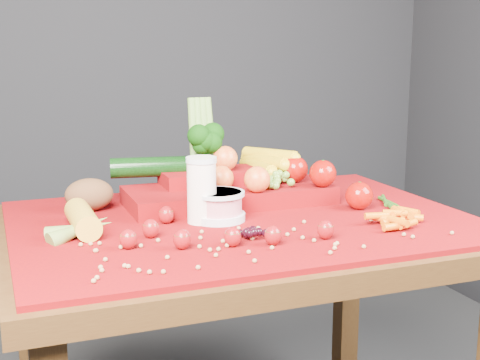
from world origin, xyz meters
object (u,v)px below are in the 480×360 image
object	(u,v)px
yogurt_bowl	(218,205)
produce_mound	(233,180)
table	(243,262)
milk_glass	(202,188)

from	to	relation	value
yogurt_bowl	produce_mound	bearing A→B (deg)	58.49
table	milk_glass	bearing A→B (deg)	179.36
yogurt_bowl	milk_glass	bearing A→B (deg)	-174.77
milk_glass	yogurt_bowl	distance (m)	0.06
table	yogurt_bowl	xyz separation A→B (m)	(-0.06, 0.00, 0.14)
table	yogurt_bowl	distance (m)	0.16
milk_glass	produce_mound	size ratio (longest dim) A/B	0.25
table	yogurt_bowl	bearing A→B (deg)	175.38
milk_glass	table	bearing A→B (deg)	-0.64
produce_mound	milk_glass	bearing A→B (deg)	-130.53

